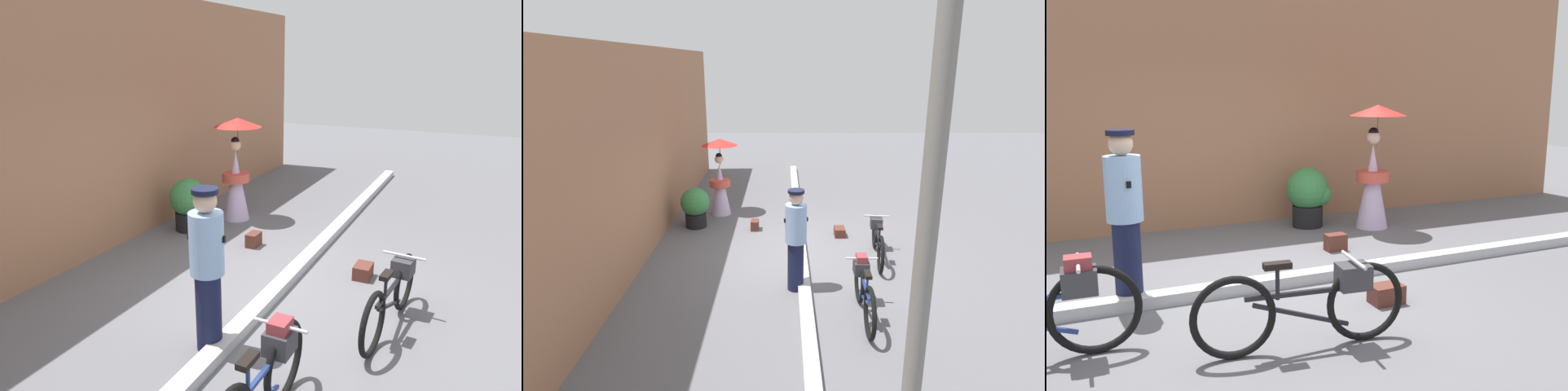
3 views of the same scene
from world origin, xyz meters
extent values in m
plane|color=slate|center=(0.00, 0.00, 0.00)|extent=(30.00, 30.00, 0.00)
cube|color=#9E6B4C|center=(0.00, 3.10, 1.93)|extent=(14.00, 0.40, 3.86)
cube|color=#B2B2B7|center=(0.00, 0.00, 0.06)|extent=(14.00, 0.20, 0.12)
torus|color=black|center=(-1.71, -0.84, 0.36)|extent=(0.72, 0.08, 0.72)
cylinder|color=silver|center=(-1.81, -0.83, 0.76)|extent=(0.04, 0.48, 0.03)
cube|color=#333338|center=(-1.81, -0.83, 0.61)|extent=(0.26, 0.22, 0.20)
cube|color=maroon|center=(-1.81, -0.83, 0.74)|extent=(0.20, 0.16, 0.14)
torus|color=black|center=(0.34, -1.49, 0.34)|extent=(0.68, 0.13, 0.67)
torus|color=black|center=(-0.75, -1.37, 0.34)|extent=(0.68, 0.13, 0.67)
cube|color=black|center=(-0.20, -1.43, 0.48)|extent=(0.92, 0.13, 0.04)
cube|color=black|center=(-0.20, -1.43, 0.29)|extent=(0.80, 0.12, 0.29)
cylinder|color=black|center=(-0.40, -1.41, 0.58)|extent=(0.03, 0.03, 0.28)
cube|color=black|center=(-0.40, -1.41, 0.72)|extent=(0.23, 0.11, 0.05)
cylinder|color=silver|center=(0.23, -1.47, 0.71)|extent=(0.08, 0.48, 0.03)
cube|color=#333338|center=(0.23, -1.47, 0.57)|extent=(0.28, 0.25, 0.20)
cylinder|color=#141938|center=(-1.35, 0.14, 0.42)|extent=(0.26, 0.26, 0.83)
cylinder|color=#8CB2E0|center=(-1.35, 0.14, 1.14)|extent=(0.34, 0.34, 0.62)
sphere|color=#D8B293|center=(-1.35, 0.14, 1.57)|extent=(0.22, 0.22, 0.22)
cylinder|color=black|center=(-1.35, 0.14, 1.67)|extent=(0.26, 0.26, 0.05)
cube|color=black|center=(-1.35, 0.14, 1.20)|extent=(0.11, 0.38, 0.06)
cone|color=silver|center=(2.38, 1.85, 0.63)|extent=(0.48, 0.48, 1.26)
cylinder|color=#D14C3D|center=(2.38, 1.85, 0.78)|extent=(0.49, 0.49, 0.16)
sphere|color=beige|center=(2.38, 1.85, 1.36)|extent=(0.20, 0.20, 0.20)
sphere|color=black|center=(2.38, 1.85, 1.43)|extent=(0.15, 0.15, 0.15)
cylinder|color=olive|center=(2.43, 1.83, 1.48)|extent=(0.02, 0.02, 0.55)
cone|color=red|center=(2.43, 1.83, 1.76)|extent=(0.84, 0.84, 0.16)
cylinder|color=black|center=(1.51, 2.30, 0.16)|extent=(0.46, 0.46, 0.32)
sphere|color=#387F42|center=(1.51, 2.30, 0.58)|extent=(0.64, 0.64, 0.64)
sphere|color=#387F42|center=(1.67, 2.20, 0.50)|extent=(0.35, 0.35, 0.35)
cube|color=#592D23|center=(1.31, 0.97, 0.11)|extent=(0.27, 0.17, 0.22)
cube|color=#47241C|center=(1.31, 0.92, 0.16)|extent=(0.23, 0.06, 0.08)
cube|color=#592D23|center=(0.94, -0.86, 0.09)|extent=(0.32, 0.22, 0.18)
cube|color=#47241C|center=(0.94, -0.93, 0.14)|extent=(0.27, 0.08, 0.07)
camera|label=1|loc=(-5.02, -2.21, 2.87)|focal=33.31mm
camera|label=2|loc=(-7.85, 0.34, 3.59)|focal=30.52mm
camera|label=3|loc=(-1.87, -5.26, 2.06)|focal=38.36mm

